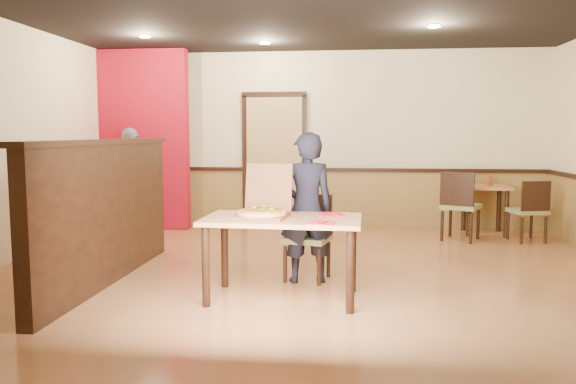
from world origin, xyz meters
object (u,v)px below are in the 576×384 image
Objects in this scene: main_table at (282,229)px; side_chair_left at (460,203)px; side_chair_right at (530,209)px; side_table at (485,197)px; diner at (307,208)px; diner_chair at (309,233)px; passerby at (130,182)px; condiment at (490,181)px; pizza_box at (263,210)px.

side_chair_left is (2.12, 3.02, -0.11)m from main_table.
main_table is 1.66× the size of side_chair_right.
side_chair_right is (3.07, 3.02, -0.17)m from main_table.
side_chair_right is at bearing -153.72° from side_chair_left.
main_table is 1.47× the size of side_chair_left.
side_chair_right is at bearing -52.74° from side_table.
diner is at bearing 76.44° from main_table.
diner_chair is 0.57× the size of diner.
side_chair_left is at bearing -83.06° from passerby.
side_chair_left reaches higher than side_chair_right.
main_table is 0.94× the size of diner.
side_chair_left is 0.64× the size of diner.
side_chair_left is 0.84m from condiment.
pizza_box is (2.42, -2.89, 0.02)m from passerby.
side_chair_right is 5.67m from passerby.
passerby reaches higher than side_chair_right.
diner_chair is 0.90m from pizza_box.
diner is (-1.95, -2.41, 0.23)m from side_chair_left.
main_table is 3.89m from passerby.
side_chair_left is at bearing 62.35° from diner_chair.
side_chair_right is 3.78m from diner.
diner_chair is 0.55× the size of passerby.
condiment reaches higher than side_table.
passerby reaches higher than pizza_box.
side_chair_right is (0.95, 0.00, -0.06)m from side_chair_left.
side_chair_left is 6.60× the size of condiment.
side_chair_left is at bearing -13.97° from side_chair_right.
passerby reaches higher than side_chair_left.
side_chair_right is 0.54× the size of passerby.
main_table is at bearing -132.76° from passerby.
side_chair_left is 1.33× the size of side_table.
side_table is at bearing -101.96° from side_chair_left.
condiment reaches higher than side_chair_right.
passerby is (-5.66, -0.13, 0.32)m from side_chair_right.
side_table is at bearing -144.04° from diner.
diner_chair is at bearing -131.03° from condiment.
pizza_box is at bearing 78.83° from side_chair_left.
diner is 3.58m from passerby.
pizza_box reaches higher than main_table.
side_chair_right is 1.18× the size of side_table.
diner_chair is at bearing 78.02° from main_table.
main_table is 0.80m from diner_chair.
main_table is at bearing 81.05° from side_chair_left.
passerby is 2.80× the size of pizza_box.
condiment is at bearing -145.00° from diner.
main_table is 4.31m from side_chair_right.
side_chair_right is at bearing 51.06° from diner_chair.
pizza_box is at bearing 45.38° from diner.
condiment is at bearing 55.37° from main_table.
side_chair_left is at bearing -128.09° from side_table.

